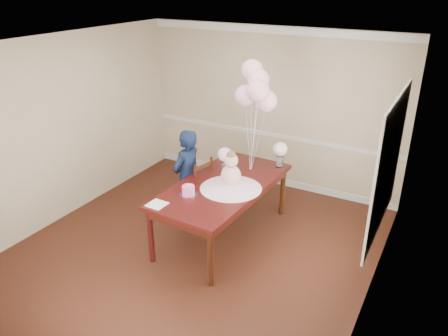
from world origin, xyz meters
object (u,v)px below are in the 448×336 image
dining_table_top (223,186)px  woman (187,178)px  dining_chair_seat (214,199)px  birthday_cake (188,190)px

dining_table_top → woman: bearing=177.2°
dining_chair_seat → dining_table_top: bearing=-24.8°
dining_table_top → birthday_cake: (-0.24, -0.48, 0.09)m
birthday_cake → woman: bearing=125.1°
dining_table_top → birthday_cake: bearing=-114.0°
birthday_cake → woman: size_ratio=0.11×
dining_table_top → woman: woman is taller
dining_table_top → birthday_cake: size_ratio=13.33×
dining_chair_seat → woman: bearing=-154.4°
dining_table_top → woman: 0.63m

